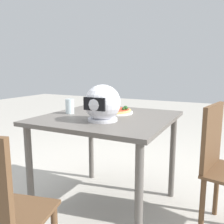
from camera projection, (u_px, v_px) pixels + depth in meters
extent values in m
plane|color=#B2ADA3|center=(108.00, 207.00, 2.02)|extent=(14.00, 14.00, 0.00)
cube|color=#5B5651|center=(108.00, 118.00, 1.88)|extent=(0.96, 0.97, 0.03)
cylinder|color=#5B5651|center=(172.00, 157.00, 2.14)|extent=(0.05, 0.05, 0.75)
cylinder|color=#5B5651|center=(91.00, 144.00, 2.51)|extent=(0.05, 0.05, 0.75)
cylinder|color=#5B5651|center=(139.00, 204.00, 1.39)|extent=(0.05, 0.05, 0.75)
cylinder|color=#5B5651|center=(30.00, 175.00, 1.76)|extent=(0.05, 0.05, 0.75)
cylinder|color=white|center=(116.00, 112.00, 2.00)|extent=(0.28, 0.28, 0.01)
cylinder|color=tan|center=(116.00, 111.00, 2.00)|extent=(0.25, 0.25, 0.02)
cylinder|color=red|center=(116.00, 109.00, 2.00)|extent=(0.22, 0.22, 0.00)
sphere|color=#234C1E|center=(123.00, 109.00, 1.96)|extent=(0.03, 0.03, 0.03)
sphere|color=#234C1E|center=(125.00, 107.00, 2.04)|extent=(0.03, 0.03, 0.03)
sphere|color=#234C1E|center=(126.00, 108.00, 1.98)|extent=(0.04, 0.04, 0.04)
cylinder|color=#E0D172|center=(119.00, 107.00, 2.04)|extent=(0.03, 0.03, 0.02)
cylinder|color=#E0D172|center=(109.00, 108.00, 2.00)|extent=(0.02, 0.02, 0.02)
cylinder|color=#E0D172|center=(118.00, 108.00, 1.99)|extent=(0.02, 0.02, 0.02)
cylinder|color=#E0D172|center=(111.00, 107.00, 2.06)|extent=(0.03, 0.03, 0.02)
sphere|color=silver|center=(103.00, 103.00, 1.68)|extent=(0.26, 0.26, 0.26)
cylinder|color=silver|center=(103.00, 119.00, 1.70)|extent=(0.21, 0.21, 0.02)
cube|color=black|center=(94.00, 104.00, 1.58)|extent=(0.16, 0.02, 0.09)
cylinder|color=silver|center=(70.00, 106.00, 1.98)|extent=(0.07, 0.07, 0.12)
cube|color=brown|center=(212.00, 136.00, 1.68)|extent=(0.11, 0.38, 0.45)
cylinder|color=brown|center=(216.00, 189.00, 1.89)|extent=(0.04, 0.04, 0.43)
cylinder|color=brown|center=(202.00, 208.00, 1.62)|extent=(0.04, 0.04, 0.43)
cube|color=brown|center=(4.00, 218.00, 1.15)|extent=(0.48, 0.48, 0.02)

